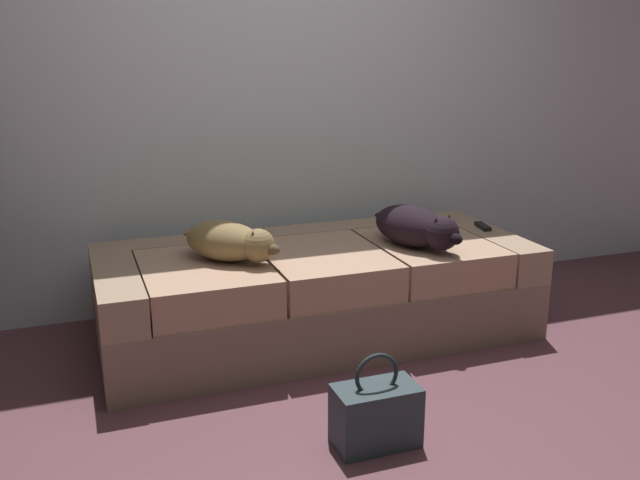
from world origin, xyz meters
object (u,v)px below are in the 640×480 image
Objects in this scene: dog_dark at (416,227)px; tv_remote at (483,226)px; handbag at (376,414)px; dog_tan at (230,241)px; couch at (317,291)px.

dog_dark is 0.57m from tv_remote.
handbag is (-1.15, -1.10, -0.36)m from tv_remote.
tv_remote reaches higher than handbag.
handbag is (0.32, -0.99, -0.45)m from dog_tan.
couch is at bearing -167.34° from tv_remote.
tv_remote reaches higher than couch.
dog_tan reaches higher than handbag.
dog_dark reaches higher than handbag.
dog_tan is 0.83× the size of dog_dark.
couch is at bearing 82.18° from handbag.
tv_remote is at bearing 20.70° from dog_dark.
handbag is (-0.62, -0.90, -0.46)m from dog_dark.
dog_dark is 1.55× the size of handbag.
couch is 0.58m from dog_tan.
tv_remote is 0.40× the size of handbag.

